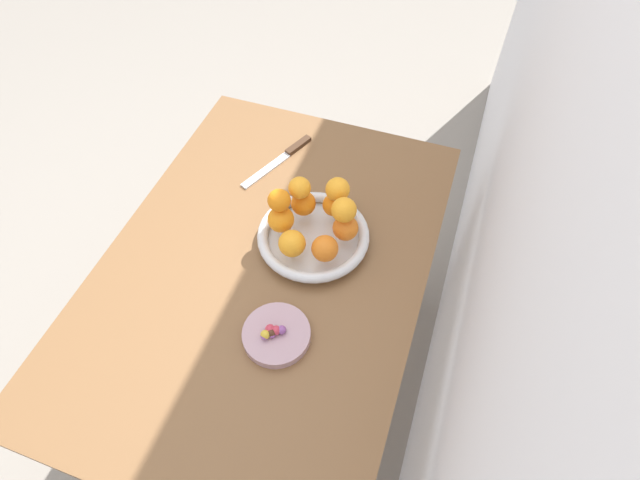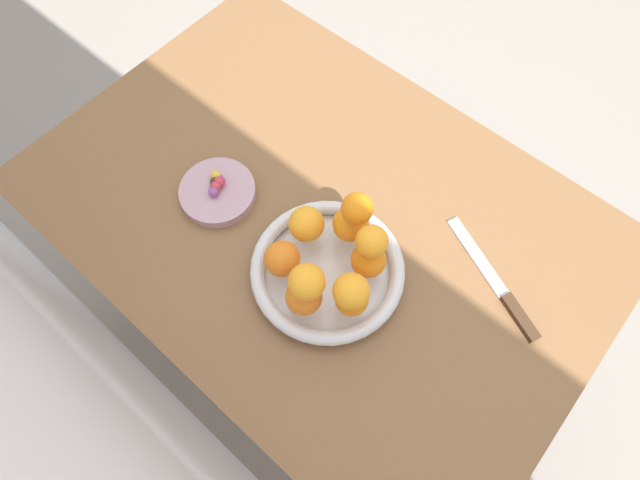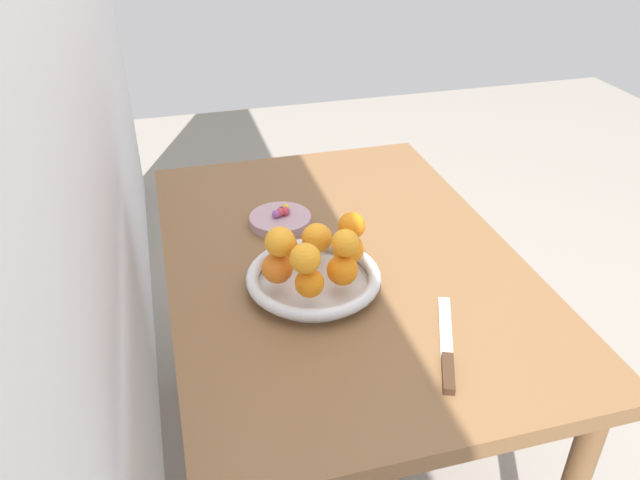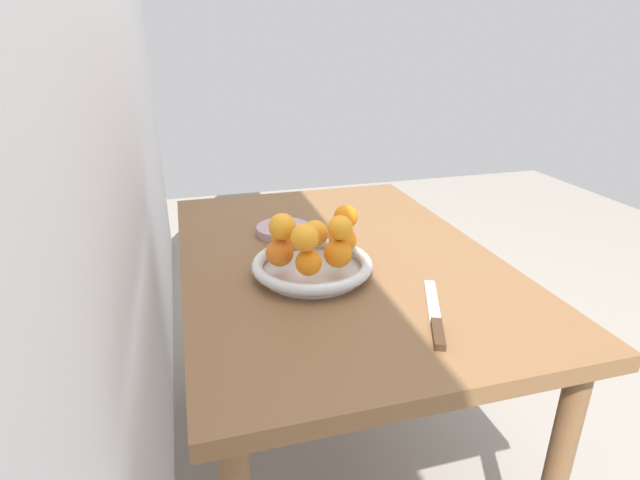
{
  "view_description": "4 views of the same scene",
  "coord_description": "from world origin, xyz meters",
  "px_view_note": "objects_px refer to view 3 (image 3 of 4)",
  "views": [
    {
      "loc": [
        0.59,
        0.35,
        1.73
      ],
      "look_at": [
        -0.07,
        0.12,
        0.8
      ],
      "focal_mm": 28.0,
      "sensor_mm": 36.0,
      "label": 1
    },
    {
      "loc": [
        -0.3,
        0.35,
        1.58
      ],
      "look_at": [
        -0.08,
        0.09,
        0.87
      ],
      "focal_mm": 28.0,
      "sensor_mm": 36.0,
      "label": 2
    },
    {
      "loc": [
        -1.1,
        0.35,
        1.5
      ],
      "look_at": [
        -0.13,
        0.09,
        0.87
      ],
      "focal_mm": 35.0,
      "sensor_mm": 36.0,
      "label": 3
    },
    {
      "loc": [
        -1.09,
        0.35,
        1.25
      ],
      "look_at": [
        -0.12,
        0.08,
        0.83
      ],
      "focal_mm": 28.0,
      "sensor_mm": 36.0,
      "label": 4
    }
  ],
  "objects_px": {
    "candy_ball_3": "(280,212)",
    "orange_4": "(317,238)",
    "orange_6": "(352,226)",
    "orange_7": "(305,259)",
    "orange_5": "(283,246)",
    "candy_ball_5": "(285,211)",
    "candy_ball_0": "(286,208)",
    "candy_ball_4": "(281,211)",
    "candy_ball_6": "(286,208)",
    "orange_0": "(277,268)",
    "orange_3": "(348,249)",
    "knife": "(447,350)",
    "orange_1": "(309,283)",
    "candy_dish": "(280,220)",
    "candy_ball_2": "(276,214)",
    "candy_ball_1": "(282,210)",
    "fruit_bowl": "(314,279)",
    "candy_ball_7": "(287,210)",
    "orange_2": "(342,270)",
    "dining_table": "(341,288)",
    "orange_9": "(280,242)",
    "orange_8": "(345,243)"
  },
  "relations": [
    {
      "from": "fruit_bowl",
      "to": "candy_ball_1",
      "type": "bearing_deg",
      "value": 1.05
    },
    {
      "from": "candy_dish",
      "to": "orange_4",
      "type": "height_order",
      "value": "orange_4"
    },
    {
      "from": "orange_3",
      "to": "candy_ball_2",
      "type": "xyz_separation_m",
      "value": [
        0.25,
        0.1,
        -0.04
      ]
    },
    {
      "from": "orange_3",
      "to": "candy_ball_1",
      "type": "relative_size",
      "value": 3.3
    },
    {
      "from": "candy_dish",
      "to": "orange_3",
      "type": "bearing_deg",
      "value": -160.97
    },
    {
      "from": "orange_2",
      "to": "candy_ball_2",
      "type": "xyz_separation_m",
      "value": [
        0.32,
        0.07,
        -0.04
      ]
    },
    {
      "from": "orange_6",
      "to": "candy_ball_7",
      "type": "height_order",
      "value": "orange_6"
    },
    {
      "from": "orange_6",
      "to": "candy_ball_7",
      "type": "distance_m",
      "value": 0.3
    },
    {
      "from": "orange_3",
      "to": "knife",
      "type": "height_order",
      "value": "orange_3"
    },
    {
      "from": "candy_ball_0",
      "to": "orange_3",
      "type": "bearing_deg",
      "value": -165.51
    },
    {
      "from": "orange_9",
      "to": "candy_ball_7",
      "type": "distance_m",
      "value": 0.32
    },
    {
      "from": "orange_6",
      "to": "orange_7",
      "type": "distance_m",
      "value": 0.14
    },
    {
      "from": "orange_7",
      "to": "candy_ball_6",
      "type": "height_order",
      "value": "orange_7"
    },
    {
      "from": "orange_9",
      "to": "candy_ball_6",
      "type": "relative_size",
      "value": 2.83
    },
    {
      "from": "orange_9",
      "to": "candy_ball_7",
      "type": "relative_size",
      "value": 3.78
    },
    {
      "from": "candy_ball_0",
      "to": "candy_ball_2",
      "type": "xyz_separation_m",
      "value": [
        -0.02,
        0.03,
        -0.0
      ]
    },
    {
      "from": "dining_table",
      "to": "candy_dish",
      "type": "height_order",
      "value": "candy_dish"
    },
    {
      "from": "candy_ball_7",
      "to": "orange_4",
      "type": "bearing_deg",
      "value": -174.73
    },
    {
      "from": "orange_5",
      "to": "candy_ball_5",
      "type": "bearing_deg",
      "value": -13.37
    },
    {
      "from": "orange_7",
      "to": "candy_ball_2",
      "type": "relative_size",
      "value": 3.03
    },
    {
      "from": "candy_ball_0",
      "to": "knife",
      "type": "relative_size",
      "value": 0.08
    },
    {
      "from": "orange_9",
      "to": "candy_ball_1",
      "type": "xyz_separation_m",
      "value": [
        0.29,
        -0.06,
        -0.1
      ]
    },
    {
      "from": "candy_ball_0",
      "to": "candy_ball_5",
      "type": "bearing_deg",
      "value": 162.27
    },
    {
      "from": "candy_ball_7",
      "to": "dining_table",
      "type": "bearing_deg",
      "value": -155.18
    },
    {
      "from": "orange_0",
      "to": "candy_ball_3",
      "type": "relative_size",
      "value": 3.0
    },
    {
      "from": "candy_dish",
      "to": "candy_ball_2",
      "type": "xyz_separation_m",
      "value": [
        -0.01,
        0.01,
        0.02
      ]
    },
    {
      "from": "orange_3",
      "to": "candy_ball_5",
      "type": "height_order",
      "value": "orange_3"
    },
    {
      "from": "orange_5",
      "to": "knife",
      "type": "relative_size",
      "value": 0.25
    },
    {
      "from": "orange_7",
      "to": "candy_ball_2",
      "type": "distance_m",
      "value": 0.35
    },
    {
      "from": "orange_7",
      "to": "orange_8",
      "type": "xyz_separation_m",
      "value": [
        0.03,
        -0.09,
        0.0
      ]
    },
    {
      "from": "orange_7",
      "to": "orange_1",
      "type": "bearing_deg",
      "value": -82.88
    },
    {
      "from": "candy_ball_4",
      "to": "candy_ball_6",
      "type": "xyz_separation_m",
      "value": [
        0.01,
        -0.01,
        0.0
      ]
    },
    {
      "from": "candy_ball_3",
      "to": "orange_4",
      "type": "bearing_deg",
      "value": -169.01
    },
    {
      "from": "orange_0",
      "to": "fruit_bowl",
      "type": "bearing_deg",
      "value": -80.08
    },
    {
      "from": "candy_dish",
      "to": "orange_0",
      "type": "relative_size",
      "value": 2.4
    },
    {
      "from": "knife",
      "to": "orange_3",
      "type": "bearing_deg",
      "value": 21.35
    },
    {
      "from": "dining_table",
      "to": "candy_ball_3",
      "type": "relative_size",
      "value": 53.76
    },
    {
      "from": "orange_4",
      "to": "orange_5",
      "type": "height_order",
      "value": "orange_4"
    },
    {
      "from": "orange_3",
      "to": "candy_ball_2",
      "type": "bearing_deg",
      "value": 21.67
    },
    {
      "from": "fruit_bowl",
      "to": "orange_3",
      "type": "xyz_separation_m",
      "value": [
        0.01,
        -0.08,
        0.05
      ]
    },
    {
      "from": "orange_2",
      "to": "candy_ball_2",
      "type": "bearing_deg",
      "value": 11.95
    },
    {
      "from": "orange_3",
      "to": "knife",
      "type": "bearing_deg",
      "value": -158.65
    },
    {
      "from": "orange_2",
      "to": "orange_6",
      "type": "distance_m",
      "value": 0.09
    },
    {
      "from": "orange_5",
      "to": "dining_table",
      "type": "bearing_deg",
      "value": -73.9
    },
    {
      "from": "dining_table",
      "to": "candy_ball_4",
      "type": "height_order",
      "value": "candy_ball_4"
    },
    {
      "from": "candy_ball_2",
      "to": "candy_ball_7",
      "type": "bearing_deg",
      "value": -63.18
    },
    {
      "from": "orange_0",
      "to": "orange_1",
      "type": "relative_size",
      "value": 1.09
    },
    {
      "from": "orange_6",
      "to": "orange_7",
      "type": "relative_size",
      "value": 0.93
    },
    {
      "from": "orange_0",
      "to": "orange_3",
      "type": "distance_m",
      "value": 0.15
    },
    {
      "from": "candy_ball_3",
      "to": "knife",
      "type": "distance_m",
      "value": 0.55
    }
  ]
}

